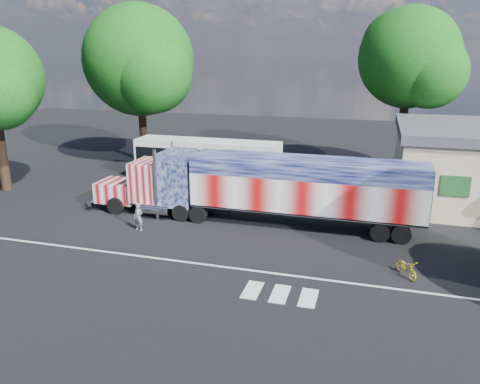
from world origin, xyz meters
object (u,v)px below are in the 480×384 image
(semi_truck, at_px, (263,186))
(coach_bus, at_px, (208,161))
(bicycle, at_px, (406,267))
(woman, at_px, (138,217))
(tree_nw_a, at_px, (140,61))
(tree_ne_a, at_px, (411,58))

(semi_truck, distance_m, coach_bus, 9.78)
(coach_bus, distance_m, bicycle, 18.90)
(coach_bus, distance_m, woman, 10.82)
(woman, bearing_deg, semi_truck, 37.43)
(woman, height_order, tree_nw_a, tree_nw_a)
(tree_nw_a, distance_m, tree_ne_a, 22.74)
(coach_bus, xyz_separation_m, tree_ne_a, (14.55, 7.79, 7.56))
(semi_truck, bearing_deg, tree_nw_a, 137.79)
(woman, distance_m, tree_nw_a, 19.69)
(semi_truck, distance_m, tree_ne_a, 18.85)
(woman, relative_size, tree_nw_a, 0.11)
(coach_bus, xyz_separation_m, bicycle, (14.08, -12.54, -1.29))
(tree_nw_a, height_order, tree_ne_a, tree_nw_a)
(semi_truck, relative_size, woman, 12.76)
(coach_bus, height_order, woman, coach_bus)
(tree_ne_a, bearing_deg, semi_truck, -118.60)
(coach_bus, relative_size, bicycle, 7.23)
(semi_truck, bearing_deg, woman, -153.58)
(bicycle, bearing_deg, tree_nw_a, 111.26)
(woman, height_order, bicycle, woman)
(woman, distance_m, tree_ne_a, 25.24)
(tree_nw_a, bearing_deg, tree_ne_a, 6.17)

